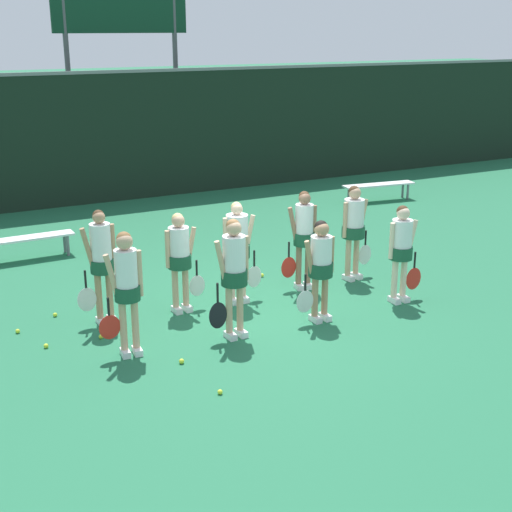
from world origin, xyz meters
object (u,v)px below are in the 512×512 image
player_6 (238,244)px  tennis_ball_5 (262,275)px  scoreboard (121,23)px  player_4 (101,258)px  player_8 (354,224)px  bench_far (379,186)px  tennis_ball_0 (101,337)px  tennis_ball_6 (55,315)px  player_1 (234,268)px  tennis_ball_3 (182,361)px  bench_courtside (31,240)px  player_2 (320,262)px  player_5 (180,255)px  tennis_ball_4 (18,331)px  tennis_ball_2 (46,346)px  player_3 (402,246)px  player_0 (126,283)px  player_7 (304,232)px  tennis_ball_1 (220,392)px

player_6 → tennis_ball_5: player_6 is taller
scoreboard → player_4: size_ratio=3.17×
player_6 → player_8: bearing=2.8°
bench_far → tennis_ball_0: size_ratio=29.62×
player_4 → player_6: bearing=-5.7°
scoreboard → player_8: bearing=-83.6°
scoreboard → tennis_ball_6: size_ratio=85.89×
player_1 → tennis_ball_3: (-1.02, -0.48, -1.04)m
bench_courtside → player_4: player_4 is taller
tennis_ball_5 → player_2: bearing=-93.6°
player_5 → tennis_ball_4: 2.68m
player_4 → tennis_ball_5: bearing=11.7°
player_1 → tennis_ball_2: bearing=156.9°
player_2 → tennis_ball_4: 4.66m
player_2 → tennis_ball_2: bearing=165.8°
bench_far → tennis_ball_3: bench_far is taller
player_2 → player_3: player_3 is taller
player_1 → tennis_ball_4: 3.41m
tennis_ball_0 → tennis_ball_6: bearing=110.1°
player_0 → player_7: size_ratio=1.03×
player_5 → player_8: (3.31, 0.03, 0.07)m
player_0 → player_7: bearing=22.6°
bench_far → tennis_ball_4: size_ratio=30.02×
scoreboard → tennis_ball_2: scoreboard is taller
tennis_ball_2 → tennis_ball_5: 4.33m
player_6 → tennis_ball_5: size_ratio=24.74×
player_8 → player_4: bearing=170.1°
scoreboard → tennis_ball_3: (-2.92, -11.54, -4.40)m
player_4 → tennis_ball_5: (3.13, 0.75, -1.02)m
tennis_ball_3 → player_2: bearing=10.1°
player_2 → tennis_ball_0: (-3.22, 0.86, -0.92)m
tennis_ball_3 → tennis_ball_5: (2.60, 2.62, -0.00)m
player_1 → tennis_ball_6: 3.13m
player_4 → player_5: size_ratio=1.10×
tennis_ball_6 → tennis_ball_4: bearing=-148.6°
player_7 → player_5: bearing=-168.9°
player_6 → tennis_ball_3: 2.59m
tennis_ball_4 → player_1: bearing=-29.2°
player_0 → tennis_ball_4: size_ratio=26.73×
bench_courtside → player_2: 6.23m
scoreboard → tennis_ball_0: 11.74m
player_2 → player_8: bearing=39.8°
bench_courtside → player_7: player_7 is taller
bench_courtside → tennis_ball_1: 6.73m
tennis_ball_0 → player_8: bearing=6.0°
player_5 → tennis_ball_6: 2.19m
scoreboard → bench_courtside: size_ratio=3.39×
tennis_ball_4 → tennis_ball_6: 0.74m
player_0 → tennis_ball_6: bearing=113.3°
bench_courtside → player_3: (5.00, -5.11, 0.58)m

